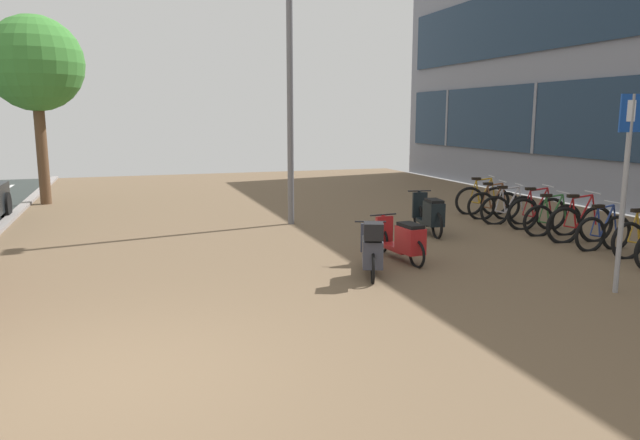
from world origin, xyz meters
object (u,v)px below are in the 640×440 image
object	(u,v)px
bicycle_rack_06	(509,210)
bicycle_rack_03	(580,224)
scooter_mid	(372,249)
street_tree	(35,65)
lamp_post	(290,64)
bicycle_rack_04	(552,220)
scooter_near	(403,240)
bicycle_rack_07	(494,205)
scooter_far	(430,214)
parking_sign	(626,173)
bicycle_rack_05	(537,213)
bicycle_rack_02	(603,233)
bicycle_rack_08	(482,200)

from	to	relation	value
bicycle_rack_06	bicycle_rack_03	bearing A→B (deg)	-86.45
scooter_mid	street_tree	xyz separation A→B (m)	(-5.69, 9.84, 3.38)
scooter_mid	lamp_post	xyz separation A→B (m)	(0.01, 4.66, 3.12)
scooter_mid	lamp_post	bearing A→B (deg)	89.88
bicycle_rack_04	scooter_near	world-z (taller)	bicycle_rack_04
bicycle_rack_07	scooter_far	xyz separation A→B (m)	(-2.32, -1.10, 0.08)
scooter_near	parking_sign	distance (m)	3.51
scooter_near	lamp_post	bearing A→B (deg)	102.20
bicycle_rack_06	street_tree	world-z (taller)	street_tree
bicycle_rack_03	parking_sign	world-z (taller)	parking_sign
bicycle_rack_06	bicycle_rack_07	distance (m)	0.69
bicycle_rack_04	scooter_far	xyz separation A→B (m)	(-2.29, 0.97, 0.08)
bicycle_rack_05	scooter_near	bearing A→B (deg)	-157.48
bicycle_rack_05	scooter_far	bearing A→B (deg)	173.47
bicycle_rack_05	bicycle_rack_06	distance (m)	0.72
bicycle_rack_03	scooter_near	bearing A→B (deg)	-175.77
bicycle_rack_04	lamp_post	world-z (taller)	lamp_post
scooter_near	lamp_post	world-z (taller)	lamp_post
bicycle_rack_02	scooter_far	size ratio (longest dim) A/B	0.71
bicycle_rack_04	bicycle_rack_08	xyz separation A→B (m)	(0.17, 2.76, 0.02)
scooter_mid	parking_sign	distance (m)	3.67
scooter_near	bicycle_rack_07	bearing A→B (deg)	38.11
lamp_post	bicycle_rack_02	bearing A→B (deg)	-42.90
street_tree	scooter_near	bearing A→B (deg)	-54.40
bicycle_rack_07	street_tree	bearing A→B (deg)	149.68
scooter_mid	scooter_far	world-z (taller)	scooter_mid
bicycle_rack_06	street_tree	bearing A→B (deg)	146.75
bicycle_rack_02	lamp_post	bearing A→B (deg)	137.10
bicycle_rack_06	street_tree	xyz separation A→B (m)	(-10.38, 6.80, 3.46)
lamp_post	scooter_far	bearing A→B (deg)	-39.83
bicycle_rack_07	lamp_post	xyz separation A→B (m)	(-4.75, 0.93, 3.21)
parking_sign	bicycle_rack_07	bearing A→B (deg)	71.52
bicycle_rack_03	lamp_post	distance (m)	6.85
bicycle_rack_02	bicycle_rack_05	xyz separation A→B (m)	(0.18, 2.07, 0.02)
bicycle_rack_05	bicycle_rack_07	xyz separation A→B (m)	(-0.14, 1.38, -0.01)
bicycle_rack_05	scooter_near	distance (m)	4.37
bicycle_rack_02	scooter_mid	distance (m)	4.73
street_tree	bicycle_rack_03	bearing A→B (deg)	-40.19
bicycle_rack_03	street_tree	bearing A→B (deg)	139.81
lamp_post	scooter_near	bearing A→B (deg)	-77.80
bicycle_rack_03	bicycle_rack_04	distance (m)	0.69
bicycle_rack_06	parking_sign	world-z (taller)	parking_sign
bicycle_rack_04	bicycle_rack_07	bearing A→B (deg)	89.29
bicycle_rack_02	street_tree	distance (m)	14.56
bicycle_rack_02	bicycle_rack_07	world-z (taller)	bicycle_rack_07
parking_sign	bicycle_rack_03	bearing A→B (deg)	56.00
bicycle_rack_04	bicycle_rack_02	bearing A→B (deg)	-90.49
bicycle_rack_06	parking_sign	distance (m)	5.42
bicycle_rack_04	bicycle_rack_05	world-z (taller)	bicycle_rack_05
bicycle_rack_07	lamp_post	bearing A→B (deg)	168.91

